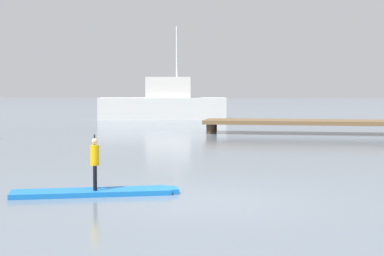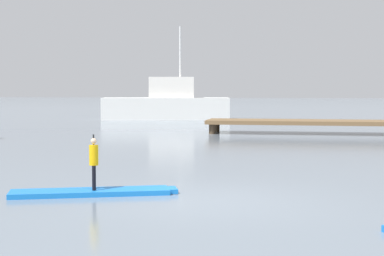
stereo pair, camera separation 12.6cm
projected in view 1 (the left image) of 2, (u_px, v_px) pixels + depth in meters
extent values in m
plane|color=slate|center=(210.00, 200.00, 11.78)|extent=(240.00, 240.00, 0.00)
cube|color=blue|center=(91.00, 192.00, 12.32)|extent=(3.17, 1.69, 0.10)
cube|color=blue|center=(172.00, 190.00, 12.60)|extent=(0.39, 0.54, 0.09)
cylinder|color=black|center=(95.00, 177.00, 12.42)|extent=(0.07, 0.07, 0.49)
cylinder|color=black|center=(95.00, 178.00, 12.21)|extent=(0.07, 0.07, 0.49)
cylinder|color=#F2B20C|center=(95.00, 155.00, 12.29)|extent=(0.23, 0.23, 0.40)
sphere|color=beige|center=(95.00, 141.00, 12.27)|extent=(0.12, 0.12, 0.12)
cylinder|color=black|center=(95.00, 162.00, 12.45)|extent=(0.03, 0.03, 1.08)
cube|color=black|center=(95.00, 184.00, 12.48)|extent=(0.08, 0.14, 0.18)
cube|color=silver|center=(162.00, 109.00, 41.64)|extent=(8.71, 4.11, 1.46)
cube|color=white|center=(168.00, 87.00, 41.56)|extent=(3.26, 2.40, 1.37)
cylinder|color=silver|center=(177.00, 52.00, 41.42)|extent=(0.12, 0.12, 3.36)
cube|color=brown|center=(347.00, 123.00, 28.41)|extent=(13.06, 2.23, 0.18)
cylinder|color=#473828|center=(209.00, 127.00, 28.65)|extent=(0.28, 0.28, 0.63)
cylinder|color=#473828|center=(214.00, 125.00, 30.25)|extent=(0.28, 0.28, 0.63)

